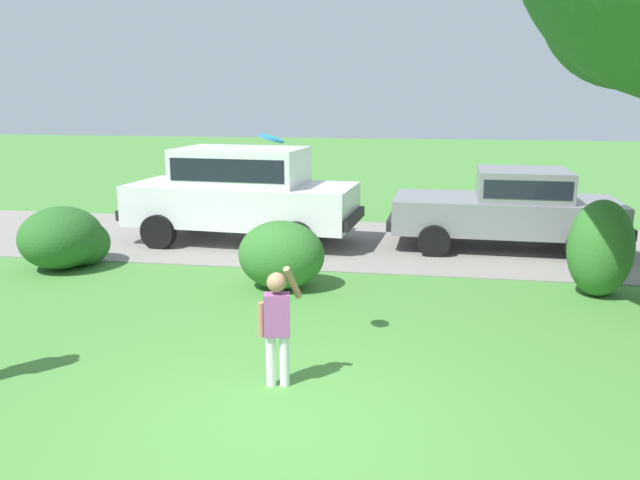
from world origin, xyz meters
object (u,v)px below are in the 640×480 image
parked_suv (242,190)px  frisbee (271,138)px  parked_sedan (509,206)px  child_thrower (277,320)px

parked_suv → frisbee: (2.02, -5.59, 1.41)m
parked_sedan → frisbee: size_ratio=15.85×
parked_sedan → child_thrower: (-3.02, -6.65, -0.13)m
child_thrower → frisbee: (-0.21, 0.72, 1.77)m
parked_sedan → parked_suv: 5.27m
child_thrower → frisbee: size_ratio=4.59×
parked_suv → frisbee: 6.11m
parked_sedan → frisbee: (-3.23, -5.93, 1.64)m
parked_sedan → child_thrower: bearing=-114.5°
parked_suv → child_thrower: 6.70m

